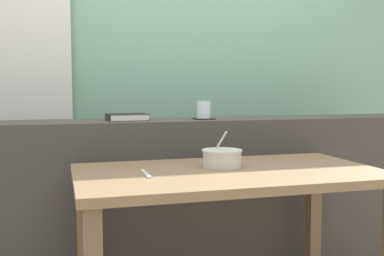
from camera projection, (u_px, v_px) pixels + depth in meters
The scene contains 9 objects.
outdoor_backdrop at pixel (160, 34), 3.08m from camera, with size 4.80×0.08×2.80m, color #84B293.
curtain_left_panel at pixel (23, 54), 2.76m from camera, with size 0.56×0.06×2.50m, color silver.
dark_console_ledge at pixel (189, 201), 2.48m from camera, with size 2.80×0.34×0.88m, color #423D38.
breakfast_table at pixel (229, 195), 1.91m from camera, with size 1.24×0.69×0.71m.
coaster_square at pixel (204, 119), 2.43m from camera, with size 0.10×0.10×0.01m, color black.
juice_glass at pixel (204, 111), 2.42m from camera, with size 0.07×0.07×0.09m.
closed_book at pixel (127, 117), 2.33m from camera, with size 0.21×0.15×0.03m.
soup_bowl at pixel (222, 158), 1.97m from camera, with size 0.17×0.17×0.16m.
fork_utensil at pixel (146, 173), 1.81m from camera, with size 0.02×0.17×0.01m, color silver.
Camera 1 is at (-0.65, -1.79, 1.05)m, focal length 43.40 mm.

